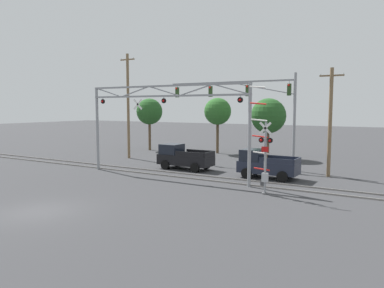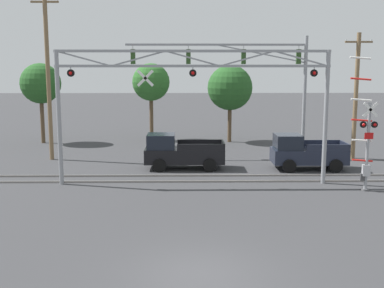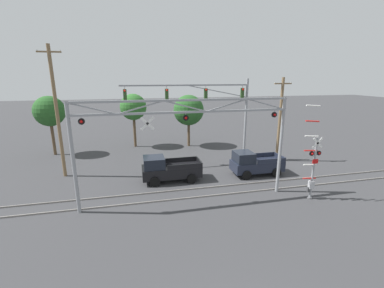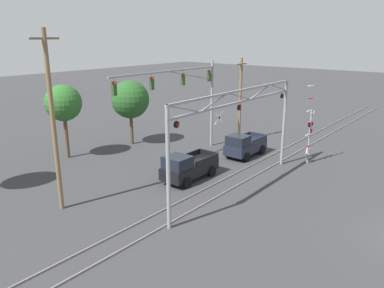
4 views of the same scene
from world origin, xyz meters
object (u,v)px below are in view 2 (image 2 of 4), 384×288
Objects in this scene: crossing_gantry at (193,90)px; pickup_truck_following at (305,153)px; traffic_signal_span at (257,72)px; background_tree_far_left_verge at (230,88)px; crossing_signal_mast at (366,145)px; utility_pole_left at (48,76)px; background_tree_beyond_span at (151,83)px; pickup_truck_lead at (180,152)px; utility_pole_right at (356,95)px; background_tree_far_right_verge at (41,84)px.

crossing_gantry is 8.72m from pickup_truck_following.
traffic_signal_span is at bearing 60.47° from crossing_gantry.
crossing_gantry is 2.25× the size of background_tree_far_left_verge.
crossing_signal_mast is 0.61× the size of utility_pole_left.
background_tree_far_left_verge is at bearing 100.47° from traffic_signal_span.
crossing_gantry is at bearing -78.18° from background_tree_beyond_span.
pickup_truck_lead is 12.60m from background_tree_beyond_span.
utility_pole_right is at bearing -10.92° from traffic_signal_span.
background_tree_beyond_span is 1.00× the size of background_tree_far_right_verge.
crossing_signal_mast is at bearing -66.41° from traffic_signal_span.
utility_pole_right reaches higher than pickup_truck_following.
pickup_truck_lead is (-9.36, 5.45, -1.33)m from crossing_signal_mast.
utility_pole_right is (20.34, -0.25, -1.27)m from utility_pole_left.
crossing_signal_mast is 26.08m from background_tree_far_right_verge.
background_tree_far_right_verge is at bearing 159.57° from traffic_signal_span.
utility_pole_left is 1.68× the size of background_tree_far_right_verge.
crossing_gantry is 2.20× the size of background_tree_far_right_verge.
background_tree_beyond_span is (-10.14, 12.00, 3.86)m from pickup_truck_following.
background_tree_far_right_verge is at bearing 162.14° from utility_pole_right.
utility_pole_left is (-13.89, -0.99, -0.26)m from traffic_signal_span.
crossing_gantry is 3.19× the size of pickup_truck_following.
traffic_signal_span is at bearing 4.08° from utility_pole_left.
crossing_gantry reaches higher than pickup_truck_following.
crossing_gantry reaches higher than pickup_truck_lead.
pickup_truck_lead is at bearing -19.48° from utility_pole_left.
utility_pole_right is 16.77m from background_tree_beyond_span.
utility_pole_left is 20.38m from utility_pole_right.
background_tree_far_left_verge is at bearing 108.34° from pickup_truck_following.
traffic_signal_span is 1.47× the size of utility_pole_right.
traffic_signal_span is 8.19m from pickup_truck_lead.
crossing_gantry reaches higher than background_tree_beyond_span.
pickup_truck_lead is 0.75× the size of background_tree_far_right_verge.
crossing_signal_mast is 1.03× the size of background_tree_beyond_span.
utility_pole_right reaches higher than traffic_signal_span.
background_tree_beyond_span is (6.14, 8.65, -0.73)m from utility_pole_left.
pickup_truck_following is at bearing -29.02° from background_tree_far_right_verge.
crossing_signal_mast reaches higher than pickup_truck_following.
crossing_signal_mast is 0.80× the size of utility_pole_right.
crossing_gantry reaches higher than background_tree_far_right_verge.
utility_pole_right reaches higher than background_tree_far_right_verge.
traffic_signal_span is 6.75m from background_tree_far_left_verge.
crossing_gantry is 15.92m from background_tree_beyond_span.
crossing_signal_mast is 10.96m from traffic_signal_span.
traffic_signal_span is at bearing 118.86° from pickup_truck_following.
traffic_signal_span is 6.93m from pickup_truck_following.
utility_pole_left reaches higher than background_tree_far_right_verge.
utility_pole_right is 1.29× the size of background_tree_beyond_span.
utility_pole_left is at bearing 143.60° from crossing_gantry.
pickup_truck_following is 6.09m from utility_pole_right.
pickup_truck_following is 0.69× the size of background_tree_far_right_verge.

